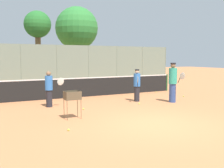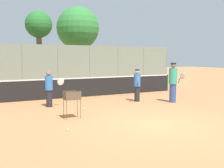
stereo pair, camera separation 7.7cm
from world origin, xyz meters
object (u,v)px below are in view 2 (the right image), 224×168
object	(u,v)px
tennis_net	(82,87)
ball_cart	(72,98)
player_white_outfit	(137,85)
player_red_cap	(49,89)
player_yellow_shirt	(173,82)
parked_car	(11,73)

from	to	relation	value
tennis_net	ball_cart	world-z (taller)	tennis_net
player_white_outfit	player_red_cap	xyz separation A→B (m)	(-4.20, 0.54, -0.02)
player_yellow_shirt	ball_cart	distance (m)	5.52
player_red_cap	parked_car	distance (m)	15.08
player_yellow_shirt	parked_car	size ratio (longest dim) A/B	0.46
player_yellow_shirt	parked_car	distance (m)	17.54
tennis_net	parked_car	xyz separation A→B (m)	(-2.24, 13.00, 0.10)
tennis_net	parked_car	size ratio (longest dim) A/B	2.84
player_red_cap	player_yellow_shirt	world-z (taller)	player_yellow_shirt
tennis_net	player_yellow_shirt	xyz separation A→B (m)	(3.29, -3.64, 0.43)
tennis_net	player_white_outfit	size ratio (longest dim) A/B	7.53
ball_cart	parked_car	xyz separation A→B (m)	(-0.12, 17.66, -0.09)
player_white_outfit	parked_car	world-z (taller)	parked_car
player_yellow_shirt	tennis_net	bearing A→B (deg)	-146.55
tennis_net	player_white_outfit	bearing A→B (deg)	-54.02
player_red_cap	ball_cart	world-z (taller)	player_red_cap
player_white_outfit	player_yellow_shirt	bearing A→B (deg)	82.21
tennis_net	player_yellow_shirt	size ratio (longest dim) A/B	6.25
player_red_cap	parked_car	world-z (taller)	parked_car
player_white_outfit	ball_cart	size ratio (longest dim) A/B	1.61
player_red_cap	player_yellow_shirt	distance (m)	5.81
player_white_outfit	ball_cart	bearing A→B (deg)	-34.61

